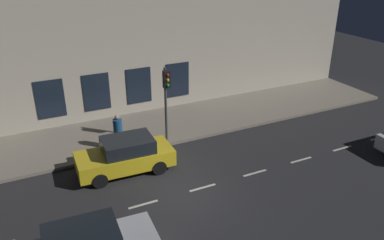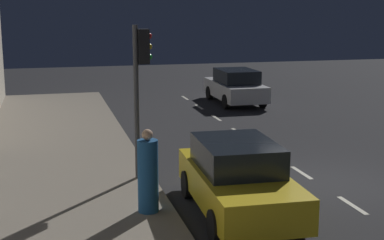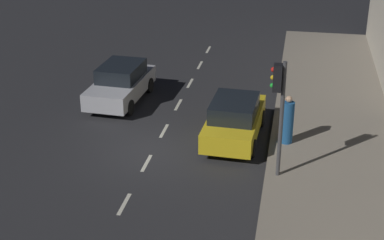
{
  "view_description": "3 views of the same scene",
  "coord_description": "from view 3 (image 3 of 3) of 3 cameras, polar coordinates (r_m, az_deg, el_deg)",
  "views": [
    {
      "loc": [
        -11.93,
        5.32,
        9.16
      ],
      "look_at": [
        2.57,
        -1.76,
        1.89
      ],
      "focal_mm": 36.27,
      "sensor_mm": 36.0,
      "label": 1
    },
    {
      "loc": [
        6.5,
        12.18,
        4.37
      ],
      "look_at": [
        2.89,
        -1.61,
        1.48
      ],
      "focal_mm": 52.17,
      "sensor_mm": 36.0,
      "label": 2
    },
    {
      "loc": [
        4.73,
        -17.76,
        9.41
      ],
      "look_at": [
        1.51,
        -0.72,
        1.61
      ],
      "focal_mm": 54.59,
      "sensor_mm": 36.0,
      "label": 3
    }
  ],
  "objects": [
    {
      "name": "sidewalk",
      "position": [
        20.13,
        13.8,
        -4.18
      ],
      "size": [
        4.5,
        32.0,
        0.15
      ],
      "color": "gray",
      "rests_on": "ground"
    },
    {
      "name": "parked_car_2",
      "position": [
        24.67,
        -6.98,
        3.59
      ],
      "size": [
        2.06,
        4.27,
        1.58
      ],
      "rotation": [
        0.0,
        0.0,
        3.08
      ],
      "color": "#B7B7BC",
      "rests_on": "ground"
    },
    {
      "name": "ground_plane",
      "position": [
        20.65,
        -3.76,
        -2.93
      ],
      "size": [
        60.0,
        60.0,
        0.0
      ],
      "primitive_type": "plane",
      "color": "#28282B"
    },
    {
      "name": "pedestrian_0",
      "position": [
        20.75,
        9.31,
        -0.15
      ],
      "size": [
        0.6,
        0.6,
        1.77
      ],
      "rotation": [
        0.0,
        0.0,
        2.15
      ],
      "color": "#1E5189",
      "rests_on": "sidewalk"
    },
    {
      "name": "traffic_light",
      "position": [
        17.8,
        8.48,
        2.28
      ],
      "size": [
        0.47,
        0.32,
        3.8
      ],
      "color": "#424244",
      "rests_on": "sidewalk"
    },
    {
      "name": "parked_car_0",
      "position": [
        21.14,
        4.17,
        0.09
      ],
      "size": [
        2.01,
        4.24,
        1.58
      ],
      "rotation": [
        0.0,
        0.0,
        -0.04
      ],
      "color": "gold",
      "rests_on": "ground"
    },
    {
      "name": "lane_centre_line",
      "position": [
        19.8,
        -4.47,
        -4.22
      ],
      "size": [
        0.12,
        27.2,
        0.01
      ],
      "color": "beige",
      "rests_on": "ground"
    }
  ]
}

